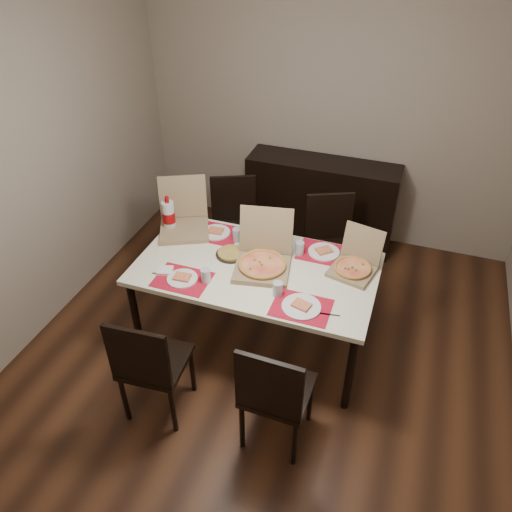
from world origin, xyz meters
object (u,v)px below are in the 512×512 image
at_px(chair_near_left, 150,363).
at_px(soda_bottle, 169,216).
at_px(chair_far_left, 234,222).
at_px(chair_near_right, 274,392).
at_px(sideboard, 320,202).
at_px(pizza_box_center, 263,261).
at_px(dip_bowl, 273,255).
at_px(chair_far_right, 330,241).
at_px(dining_table, 256,274).

xyz_separation_m(chair_near_left, soda_bottle, (-0.42, 1.17, 0.37)).
bearing_deg(chair_far_left, chair_near_left, -86.70).
xyz_separation_m(chair_near_right, chair_far_left, (-0.96, 1.76, 0.00)).
bearing_deg(sideboard, pizza_box_center, -93.14).
height_order(chair_near_left, dip_bowl, chair_near_left).
height_order(dip_bowl, soda_bottle, soda_bottle).
bearing_deg(chair_far_right, sideboard, 109.05).
xyz_separation_m(sideboard, chair_near_left, (-0.56, -2.54, 0.06)).
xyz_separation_m(dining_table, chair_near_left, (-0.42, -0.93, -0.17)).
xyz_separation_m(chair_far_left, soda_bottle, (-0.32, -0.63, 0.37)).
bearing_deg(pizza_box_center, dining_table, -166.63).
bearing_deg(sideboard, chair_near_right, -83.28).
height_order(chair_near_right, chair_far_left, same).
distance_m(chair_near_right, chair_far_right, 1.74).
distance_m(chair_far_right, dip_bowl, 0.80).
bearing_deg(chair_far_left, chair_near_right, -61.48).
bearing_deg(pizza_box_center, chair_far_left, 123.68).
height_order(sideboard, chair_near_right, chair_near_right).
bearing_deg(chair_far_left, pizza_box_center, -56.32).
distance_m(dining_table, chair_near_left, 1.04).
relative_size(sideboard, chair_near_left, 1.61).
xyz_separation_m(sideboard, dip_bowl, (-0.06, -1.44, 0.31)).
distance_m(chair_near_left, dip_bowl, 1.23).
relative_size(dining_table, chair_near_left, 1.94).
xyz_separation_m(chair_near_right, pizza_box_center, (-0.38, 0.90, 0.30)).
height_order(chair_far_right, pizza_box_center, pizza_box_center).
distance_m(chair_near_left, pizza_box_center, 1.10).
relative_size(sideboard, chair_far_left, 1.61).
relative_size(chair_far_left, chair_far_right, 1.00).
xyz_separation_m(dining_table, chair_far_left, (-0.52, 0.87, -0.17)).
height_order(dining_table, chair_near_left, chair_near_left).
relative_size(chair_near_left, chair_far_left, 1.00).
relative_size(dining_table, soda_bottle, 5.74).
distance_m(dining_table, chair_far_right, 0.96).
relative_size(chair_near_right, chair_far_right, 1.00).
height_order(chair_near_left, chair_far_left, same).
bearing_deg(chair_near_left, dip_bowl, 65.51).
xyz_separation_m(sideboard, pizza_box_center, (-0.09, -1.60, 0.36)).
bearing_deg(chair_near_left, dining_table, 65.77).
relative_size(chair_far_left, pizza_box_center, 1.81).
bearing_deg(dining_table, pizza_box_center, 13.37).
bearing_deg(chair_far_right, pizza_box_center, -112.38).
relative_size(dining_table, chair_far_left, 1.94).
bearing_deg(chair_far_left, dip_bowl, -49.62).
height_order(chair_far_left, soda_bottle, soda_bottle).
distance_m(sideboard, chair_near_left, 2.60).
distance_m(chair_far_left, pizza_box_center, 1.08).
bearing_deg(dining_table, dip_bowl, 64.07).
height_order(dining_table, pizza_box_center, pizza_box_center).
bearing_deg(dip_bowl, chair_far_right, 65.30).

